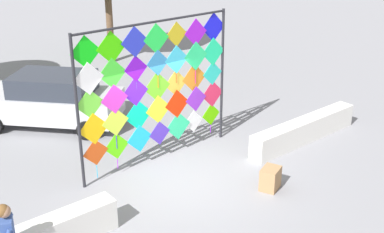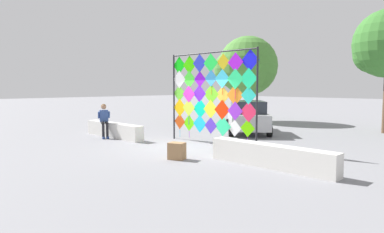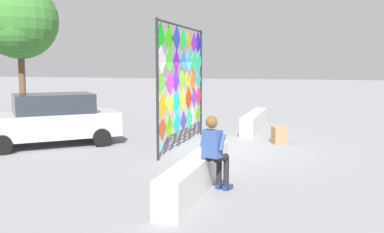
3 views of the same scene
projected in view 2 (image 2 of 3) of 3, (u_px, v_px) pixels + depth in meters
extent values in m
plane|color=gray|center=(182.00, 148.00, 12.72)|extent=(120.00, 120.00, 0.00)
cube|color=silver|center=(114.00, 130.00, 15.27)|extent=(3.87, 0.45, 0.64)
cube|color=silver|center=(270.00, 156.00, 9.57)|extent=(3.87, 0.45, 0.64)
cylinder|color=#232328|center=(174.00, 97.00, 14.75)|extent=(0.07, 0.07, 3.59)
cylinder|color=#232328|center=(257.00, 100.00, 11.73)|extent=(0.07, 0.07, 3.59)
cylinder|color=#232328|center=(211.00, 53.00, 13.09)|extent=(4.26, 0.06, 0.06)
cube|color=#D24612|center=(180.00, 121.00, 14.59)|extent=(0.66, 0.01, 0.66)
cylinder|color=#16ADE5|center=(180.00, 133.00, 14.64)|extent=(0.02, 0.02, 0.34)
cube|color=#59EE0F|center=(189.00, 123.00, 14.19)|extent=(0.67, 0.01, 0.67)
cylinder|color=#A116E5|center=(189.00, 134.00, 14.24)|extent=(0.02, 0.02, 0.27)
cube|color=#1AC1EC|center=(200.00, 124.00, 13.73)|extent=(0.72, 0.01, 0.72)
cube|color=#4F30CC|center=(211.00, 126.00, 13.30)|extent=(0.64, 0.01, 0.64)
cube|color=#2DE591|center=(223.00, 126.00, 12.88)|extent=(0.77, 0.01, 0.77)
cube|color=white|center=(235.00, 128.00, 12.52)|extent=(0.62, 0.01, 0.62)
cube|color=#5CDA05|center=(248.00, 128.00, 12.08)|extent=(0.62, 0.01, 0.62)
cylinder|color=#9116E5|center=(248.00, 140.00, 12.13)|extent=(0.02, 0.02, 0.23)
cube|color=#F5B70C|center=(180.00, 108.00, 14.53)|extent=(0.77, 0.01, 0.77)
cylinder|color=blue|center=(180.00, 119.00, 14.58)|extent=(0.02, 0.02, 0.22)
cube|color=#CEED3A|center=(189.00, 108.00, 14.13)|extent=(0.71, 0.01, 0.71)
cylinder|color=#3A16E5|center=(189.00, 120.00, 14.18)|extent=(0.02, 0.02, 0.34)
cube|color=#09E6AB|center=(200.00, 109.00, 13.68)|extent=(0.78, 0.01, 0.78)
cube|color=yellow|center=(211.00, 109.00, 13.26)|extent=(0.74, 0.01, 0.74)
cylinder|color=#2016E5|center=(211.00, 123.00, 13.31)|extent=(0.02, 0.02, 0.33)
cube|color=#F12605|center=(222.00, 110.00, 12.85)|extent=(0.76, 0.01, 0.76)
cube|color=purple|center=(235.00, 111.00, 12.41)|extent=(0.69, 0.01, 0.69)
cube|color=#E6254E|center=(249.00, 112.00, 12.00)|extent=(0.74, 0.01, 0.74)
cube|color=#64D634|center=(179.00, 93.00, 14.52)|extent=(0.70, 0.01, 0.70)
cube|color=#D030BC|center=(189.00, 94.00, 14.07)|extent=(0.71, 0.01, 0.71)
cube|color=#611EE5|center=(199.00, 93.00, 13.67)|extent=(0.71, 0.01, 0.71)
cube|color=#64CF23|center=(211.00, 94.00, 13.22)|extent=(0.76, 0.01, 0.76)
cube|color=gold|center=(223.00, 95.00, 12.82)|extent=(0.69, 0.01, 0.69)
cylinder|color=blue|center=(223.00, 109.00, 12.88)|extent=(0.02, 0.02, 0.38)
cube|color=orange|center=(235.00, 95.00, 12.41)|extent=(0.78, 0.01, 0.78)
cube|color=#25CDB9|center=(249.00, 95.00, 11.96)|extent=(0.65, 0.01, 0.65)
cylinder|color=red|center=(248.00, 109.00, 12.01)|extent=(0.02, 0.02, 0.29)
cube|color=white|center=(179.00, 79.00, 14.45)|extent=(0.75, 0.01, 0.75)
cube|color=#3FE131|center=(189.00, 79.00, 14.03)|extent=(0.72, 0.01, 0.72)
cube|color=#7211CF|center=(200.00, 79.00, 13.59)|extent=(0.63, 0.01, 0.63)
cylinder|color=#7CE516|center=(200.00, 90.00, 13.63)|extent=(0.02, 0.02, 0.18)
cube|color=#318BCC|center=(211.00, 78.00, 13.14)|extent=(0.64, 0.01, 0.64)
cylinder|color=orange|center=(211.00, 91.00, 13.19)|extent=(0.02, 0.02, 0.31)
cube|color=#39CAED|center=(222.00, 79.00, 12.75)|extent=(0.71, 0.01, 0.71)
cylinder|color=red|center=(222.00, 92.00, 12.80)|extent=(0.02, 0.02, 0.24)
cube|color=#27E67C|center=(235.00, 79.00, 12.31)|extent=(0.75, 0.01, 0.75)
cylinder|color=#E51689|center=(235.00, 94.00, 12.37)|extent=(0.02, 0.02, 0.35)
cube|color=#1CE990|center=(249.00, 79.00, 11.90)|extent=(0.75, 0.01, 0.75)
cube|color=#0DD812|center=(179.00, 65.00, 14.42)|extent=(0.73, 0.01, 0.73)
cylinder|color=#E516E0|center=(179.00, 78.00, 14.47)|extent=(0.02, 0.02, 0.30)
cube|color=#37DE06|center=(189.00, 65.00, 13.98)|extent=(0.75, 0.01, 0.75)
cube|color=#2532CC|center=(200.00, 63.00, 13.53)|extent=(0.73, 0.01, 0.73)
cube|color=#21E746|center=(211.00, 63.00, 13.11)|extent=(0.72, 0.01, 0.72)
cube|color=gold|center=(223.00, 62.00, 12.69)|extent=(0.61, 0.01, 0.61)
cylinder|color=blue|center=(223.00, 74.00, 12.74)|extent=(0.02, 0.02, 0.30)
cube|color=#9E18DE|center=(235.00, 62.00, 12.27)|extent=(0.70, 0.01, 0.70)
cylinder|color=#5AE516|center=(235.00, 76.00, 12.31)|extent=(0.02, 0.02, 0.25)
cube|color=#1617F7|center=(250.00, 60.00, 11.85)|extent=(0.76, 0.01, 0.76)
cylinder|color=yellow|center=(250.00, 77.00, 11.91)|extent=(0.02, 0.02, 0.38)
cylinder|color=black|center=(103.00, 131.00, 14.83)|extent=(0.11, 0.11, 0.64)
cylinder|color=black|center=(103.00, 123.00, 14.97)|extent=(0.38, 0.26, 0.13)
cube|color=navy|center=(104.00, 138.00, 14.80)|extent=(0.26, 0.19, 0.09)
cylinder|color=black|center=(107.00, 131.00, 14.90)|extent=(0.11, 0.11, 0.64)
cylinder|color=black|center=(107.00, 123.00, 15.03)|extent=(0.38, 0.26, 0.13)
cube|color=navy|center=(108.00, 138.00, 14.86)|extent=(0.26, 0.19, 0.09)
cube|color=#334C8C|center=(104.00, 116.00, 15.14)|extent=(0.32, 0.41, 0.52)
sphere|color=#A37556|center=(104.00, 107.00, 15.10)|extent=(0.22, 0.22, 0.22)
sphere|color=brown|center=(104.00, 106.00, 15.12)|extent=(0.22, 0.22, 0.22)
cylinder|color=#334C8C|center=(99.00, 115.00, 15.03)|extent=(0.19, 0.14, 0.31)
cylinder|color=#334C8C|center=(109.00, 115.00, 15.19)|extent=(0.19, 0.14, 0.31)
cube|color=#B7B7BC|center=(247.00, 120.00, 16.83)|extent=(3.97, 4.14, 0.72)
cube|color=#282D38|center=(248.00, 107.00, 16.63)|extent=(2.63, 2.69, 0.57)
cylinder|color=black|center=(228.00, 124.00, 18.27)|extent=(0.52, 0.54, 0.54)
cylinder|color=black|center=(261.00, 124.00, 18.17)|extent=(0.52, 0.54, 0.54)
cylinder|color=black|center=(231.00, 130.00, 15.55)|extent=(0.52, 0.54, 0.54)
cylinder|color=black|center=(270.00, 131.00, 15.45)|extent=(0.52, 0.54, 0.54)
cube|color=#9E754C|center=(177.00, 151.00, 10.65)|extent=(0.59, 0.53, 0.52)
sphere|color=#38752D|center=(373.00, 54.00, 16.58)|extent=(1.86, 1.86, 1.86)
cylinder|color=brown|center=(247.00, 103.00, 22.29)|extent=(0.24, 0.24, 2.44)
sphere|color=#4C8938|center=(248.00, 66.00, 22.09)|extent=(3.80, 3.80, 3.80)
sphere|color=#4C8938|center=(232.00, 69.00, 22.34)|extent=(2.40, 2.40, 2.40)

